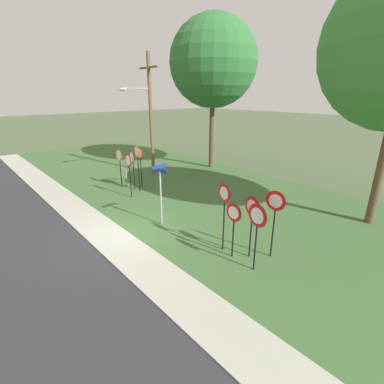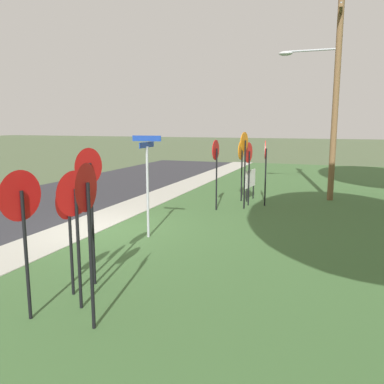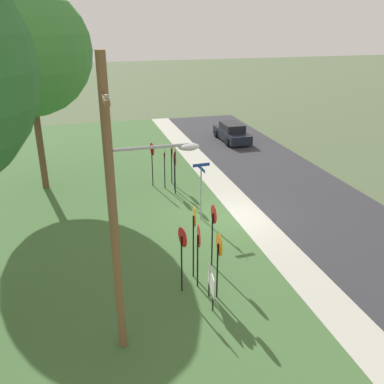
{
  "view_description": "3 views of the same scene",
  "coord_description": "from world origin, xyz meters",
  "px_view_note": "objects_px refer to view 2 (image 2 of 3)",
  "views": [
    {
      "loc": [
        9.86,
        -5.06,
        5.7
      ],
      "look_at": [
        0.19,
        3.51,
        1.12
      ],
      "focal_mm": 26.04,
      "sensor_mm": 36.0,
      "label": 1
    },
    {
      "loc": [
        9.97,
        6.37,
        3.14
      ],
      "look_at": [
        0.48,
        2.93,
        1.42
      ],
      "focal_mm": 37.4,
      "sensor_mm": 36.0,
      "label": 2
    },
    {
      "loc": [
        -17.24,
        6.85,
        9.01
      ],
      "look_at": [
        -0.64,
        2.27,
        1.87
      ],
      "focal_mm": 39.56,
      "sensor_mm": 36.0,
      "label": 3
    }
  ],
  "objects_px": {
    "yield_sign_near_right": "(21,209)",
    "street_name_post": "(147,177)",
    "stop_sign_far_left": "(265,159)",
    "stop_sign_near_left": "(216,159)",
    "yield_sign_center": "(89,184)",
    "stop_sign_far_right": "(248,160)",
    "yield_sign_far_right": "(68,212)",
    "yield_sign_near_left": "(75,207)",
    "stop_sign_near_right": "(244,154)",
    "yield_sign_far_left": "(87,207)",
    "notice_board": "(250,180)",
    "stop_sign_far_center": "(241,157)",
    "utility_pole": "(332,88)"
  },
  "relations": [
    {
      "from": "stop_sign_far_left",
      "to": "stop_sign_far_right",
      "type": "height_order",
      "value": "stop_sign_far_left"
    },
    {
      "from": "stop_sign_near_left",
      "to": "yield_sign_far_right",
      "type": "height_order",
      "value": "stop_sign_near_left"
    },
    {
      "from": "stop_sign_far_left",
      "to": "stop_sign_far_center",
      "type": "height_order",
      "value": "stop_sign_far_left"
    },
    {
      "from": "stop_sign_far_right",
      "to": "yield_sign_far_left",
      "type": "bearing_deg",
      "value": 8.34
    },
    {
      "from": "yield_sign_far_right",
      "to": "street_name_post",
      "type": "bearing_deg",
      "value": -176.02
    },
    {
      "from": "yield_sign_near_right",
      "to": "yield_sign_far_right",
      "type": "height_order",
      "value": "yield_sign_near_right"
    },
    {
      "from": "stop_sign_far_center",
      "to": "yield_sign_center",
      "type": "height_order",
      "value": "yield_sign_center"
    },
    {
      "from": "notice_board",
      "to": "stop_sign_near_left",
      "type": "bearing_deg",
      "value": -11.32
    },
    {
      "from": "yield_sign_near_left",
      "to": "street_name_post",
      "type": "bearing_deg",
      "value": -158.44
    },
    {
      "from": "stop_sign_near_right",
      "to": "street_name_post",
      "type": "xyz_separation_m",
      "value": [
        4.62,
        -1.64,
        -0.36
      ]
    },
    {
      "from": "yield_sign_near_right",
      "to": "yield_sign_far_right",
      "type": "relative_size",
      "value": 1.15
    },
    {
      "from": "stop_sign_near_left",
      "to": "notice_board",
      "type": "distance_m",
      "value": 2.63
    },
    {
      "from": "stop_sign_near_right",
      "to": "yield_sign_far_left",
      "type": "xyz_separation_m",
      "value": [
        9.45,
        -0.24,
        -0.13
      ]
    },
    {
      "from": "stop_sign_far_right",
      "to": "yield_sign_far_right",
      "type": "distance_m",
      "value": 9.25
    },
    {
      "from": "stop_sign_far_left",
      "to": "yield_sign_near_right",
      "type": "bearing_deg",
      "value": -21.0
    },
    {
      "from": "stop_sign_near_right",
      "to": "yield_sign_far_right",
      "type": "bearing_deg",
      "value": -0.02
    },
    {
      "from": "yield_sign_far_left",
      "to": "notice_board",
      "type": "distance_m",
      "value": 11.22
    },
    {
      "from": "yield_sign_far_right",
      "to": "notice_board",
      "type": "xyz_separation_m",
      "value": [
        -10.23,
        1.2,
        -0.71
      ]
    },
    {
      "from": "stop_sign_far_left",
      "to": "yield_sign_near_right",
      "type": "xyz_separation_m",
      "value": [
        10.3,
        -2.01,
        0.0
      ]
    },
    {
      "from": "stop_sign_far_left",
      "to": "yield_sign_near_right",
      "type": "distance_m",
      "value": 10.49
    },
    {
      "from": "stop_sign_near_right",
      "to": "yield_sign_near_left",
      "type": "distance_m",
      "value": 8.97
    },
    {
      "from": "stop_sign_far_right",
      "to": "yield_sign_near_right",
      "type": "xyz_separation_m",
      "value": [
        10.18,
        -1.4,
        0.04
      ]
    },
    {
      "from": "yield_sign_near_right",
      "to": "street_name_post",
      "type": "xyz_separation_m",
      "value": [
        -4.91,
        -0.26,
        -0.13
      ]
    },
    {
      "from": "stop_sign_far_left",
      "to": "utility_pole",
      "type": "xyz_separation_m",
      "value": [
        -2.13,
        2.19,
        2.7
      ]
    },
    {
      "from": "yield_sign_near_right",
      "to": "stop_sign_far_right",
      "type": "bearing_deg",
      "value": 179.94
    },
    {
      "from": "stop_sign_far_right",
      "to": "yield_sign_near_right",
      "type": "bearing_deg",
      "value": 1.98
    },
    {
      "from": "stop_sign_far_left",
      "to": "stop_sign_far_right",
      "type": "xyz_separation_m",
      "value": [
        0.12,
        -0.61,
        -0.04
      ]
    },
    {
      "from": "yield_sign_near_right",
      "to": "utility_pole",
      "type": "height_order",
      "value": "utility_pole"
    },
    {
      "from": "yield_sign_center",
      "to": "street_name_post",
      "type": "relative_size",
      "value": 0.95
    },
    {
      "from": "stop_sign_near_right",
      "to": "yield_sign_center",
      "type": "distance_m",
      "value": 8.05
    },
    {
      "from": "notice_board",
      "to": "yield_sign_far_left",
      "type": "bearing_deg",
      "value": 7.36
    },
    {
      "from": "yield_sign_near_left",
      "to": "notice_board",
      "type": "bearing_deg",
      "value": -172.91
    },
    {
      "from": "stop_sign_far_left",
      "to": "yield_sign_center",
      "type": "bearing_deg",
      "value": -21.83
    },
    {
      "from": "street_name_post",
      "to": "utility_pole",
      "type": "distance_m",
      "value": 9.19
    },
    {
      "from": "stop_sign_far_right",
      "to": "yield_sign_near_left",
      "type": "relative_size",
      "value": 1.02
    },
    {
      "from": "yield_sign_near_left",
      "to": "yield_sign_far_left",
      "type": "distance_m",
      "value": 0.8
    },
    {
      "from": "stop_sign_far_right",
      "to": "yield_sign_center",
      "type": "relative_size",
      "value": 0.91
    },
    {
      "from": "yield_sign_center",
      "to": "stop_sign_near_left",
      "type": "bearing_deg",
      "value": -171.5
    },
    {
      "from": "stop_sign_near_right",
      "to": "notice_board",
      "type": "distance_m",
      "value": 2.1
    },
    {
      "from": "utility_pole",
      "to": "notice_board",
      "type": "relative_size",
      "value": 6.65
    },
    {
      "from": "stop_sign_near_left",
      "to": "yield_sign_center",
      "type": "distance_m",
      "value": 7.39
    },
    {
      "from": "yield_sign_far_left",
      "to": "notice_board",
      "type": "bearing_deg",
      "value": 170.2
    },
    {
      "from": "stop_sign_far_center",
      "to": "yield_sign_far_left",
      "type": "height_order",
      "value": "yield_sign_far_left"
    },
    {
      "from": "stop_sign_far_left",
      "to": "stop_sign_near_left",
      "type": "bearing_deg",
      "value": -58.98
    },
    {
      "from": "stop_sign_far_center",
      "to": "yield_sign_far_right",
      "type": "distance_m",
      "value": 9.99
    },
    {
      "from": "yield_sign_far_left",
      "to": "stop_sign_far_center",
      "type": "bearing_deg",
      "value": 171.95
    },
    {
      "from": "stop_sign_far_right",
      "to": "yield_sign_far_right",
      "type": "height_order",
      "value": "stop_sign_far_right"
    },
    {
      "from": "stop_sign_near_left",
      "to": "yield_sign_near_right",
      "type": "xyz_separation_m",
      "value": [
        8.96,
        -0.47,
        -0.04
      ]
    },
    {
      "from": "stop_sign_far_center",
      "to": "notice_board",
      "type": "distance_m",
      "value": 1.04
    },
    {
      "from": "stop_sign_far_center",
      "to": "street_name_post",
      "type": "xyz_separation_m",
      "value": [
        6.06,
        -1.2,
        -0.1
      ]
    }
  ]
}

